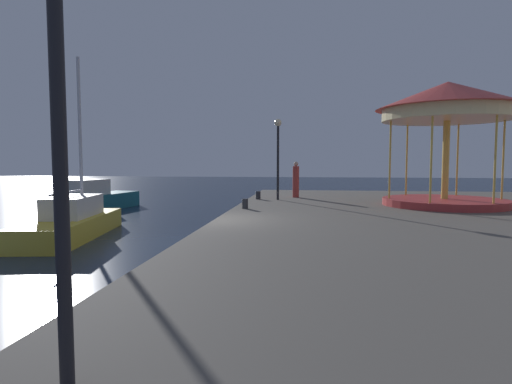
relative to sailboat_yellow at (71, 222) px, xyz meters
The scene contains 10 objects.
ground_plane 5.34m from the sailboat_yellow, ahead, with size 120.00×120.00×0.00m, color #162338.
quay_dock 13.10m from the sailboat_yellow, ahead, with size 15.60×28.95×0.80m, color #5B564F.
sailboat_yellow is the anchor object (origin of this frame).
motorboat_teal 8.71m from the sailboat_yellow, 112.04° to the left, with size 2.44×5.52×1.73m.
carousel 15.54m from the sailboat_yellow, 19.17° to the left, with size 5.90×5.90×5.25m.
lamp_post_near_edge 12.69m from the sailboat_yellow, 59.04° to the right, with size 0.36×0.36×4.00m.
lamp_post_mid_promenade 10.11m from the sailboat_yellow, 44.81° to the left, with size 0.36×0.36×3.97m.
bollard_north 6.46m from the sailboat_yellow, 25.38° to the left, with size 0.24×0.24×0.40m, color #2D2D33.
bollard_center 9.15m from the sailboat_yellow, 50.25° to the left, with size 0.24×0.24×0.40m, color #2D2D33.
person_far_corner 11.40m from the sailboat_yellow, 47.30° to the left, with size 0.34×0.34×1.89m.
Camera 1 is at (3.02, -13.26, 2.68)m, focal length 29.18 mm.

